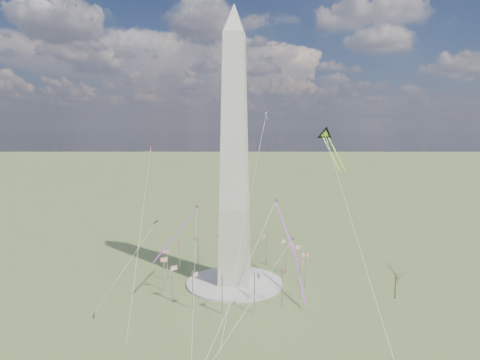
# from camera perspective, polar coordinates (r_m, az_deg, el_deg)

# --- Properties ---
(ground) EXTENTS (2000.00, 2000.00, 0.00)m
(ground) POSITION_cam_1_polar(r_m,az_deg,el_deg) (164.60, -0.72, -13.68)
(ground) COLOR #566231
(ground) RESTS_ON ground
(plaza) EXTENTS (36.00, 36.00, 0.80)m
(plaza) POSITION_cam_1_polar(r_m,az_deg,el_deg) (164.46, -0.72, -13.55)
(plaza) COLOR #B0ADA1
(plaza) RESTS_ON ground
(washington_monument) EXTENTS (15.56, 15.56, 100.00)m
(washington_monument) POSITION_cam_1_polar(r_m,az_deg,el_deg) (154.22, -0.75, 3.22)
(washington_monument) COLOR #B8B09A
(washington_monument) RESTS_ON plaza
(flagpole_ring) EXTENTS (54.40, 54.40, 13.00)m
(flagpole_ring) POSITION_cam_1_polar(r_m,az_deg,el_deg) (162.16, -0.72, -11.27)
(flagpole_ring) COLOR silver
(flagpole_ring) RESTS_ON ground
(tree_near) EXTENTS (7.40, 7.40, 12.95)m
(tree_near) POSITION_cam_1_polar(r_m,az_deg,el_deg) (157.48, 20.08, -11.54)
(tree_near) COLOR #4A362D
(tree_near) RESTS_ON ground
(person_west) EXTENTS (1.07, 1.01, 1.74)m
(person_west) POSITION_cam_1_polar(r_m,az_deg,el_deg) (144.79, -18.85, -16.71)
(person_west) COLOR gray
(person_west) RESTS_ON ground
(kite_delta_black) EXTENTS (10.35, 18.91, 15.44)m
(kite_delta_black) POSITION_cam_1_polar(r_m,az_deg,el_deg) (164.46, 11.41, 5.71)
(kite_delta_black) COLOR black
(kite_delta_black) RESTS_ON ground
(kite_diamond_purple) EXTENTS (2.10, 2.89, 8.45)m
(kite_diamond_purple) POSITION_cam_1_polar(r_m,az_deg,el_deg) (171.05, -11.14, -5.83)
(kite_diamond_purple) COLOR #3B186F
(kite_diamond_purple) RESTS_ON ground
(kite_streamer_left) EXTENTS (7.99, 19.15, 13.70)m
(kite_streamer_left) POSITION_cam_1_polar(r_m,az_deg,el_deg) (142.78, 5.62, -5.10)
(kite_streamer_left) COLOR #FF2845
(kite_streamer_left) RESTS_ON ground
(kite_streamer_mid) EXTENTS (11.25, 21.60, 15.99)m
(kite_streamer_mid) POSITION_cam_1_polar(r_m,az_deg,el_deg) (151.90, -7.60, -5.98)
(kite_streamer_mid) COLOR #FF2845
(kite_streamer_mid) RESTS_ON ground
(kite_streamer_right) EXTENTS (6.36, 24.02, 16.66)m
(kite_streamer_right) POSITION_cam_1_polar(r_m,az_deg,el_deg) (155.28, 7.53, -10.55)
(kite_streamer_right) COLOR #FF2845
(kite_streamer_right) RESTS_ON ground
(kite_small_red) EXTENTS (1.19, 1.96, 4.52)m
(kite_small_red) POSITION_cam_1_polar(r_m,az_deg,el_deg) (198.04, -11.74, 4.50)
(kite_small_red) COLOR red
(kite_small_red) RESTS_ON ground
(kite_small_white) EXTENTS (1.55, 2.20, 4.57)m
(kite_small_white) POSITION_cam_1_polar(r_m,az_deg,el_deg) (204.74, 3.54, 8.82)
(kite_small_white) COLOR silver
(kite_small_white) RESTS_ON ground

